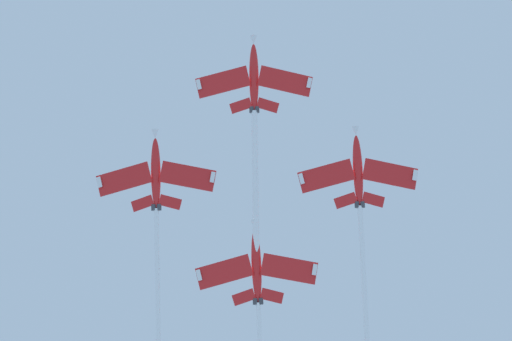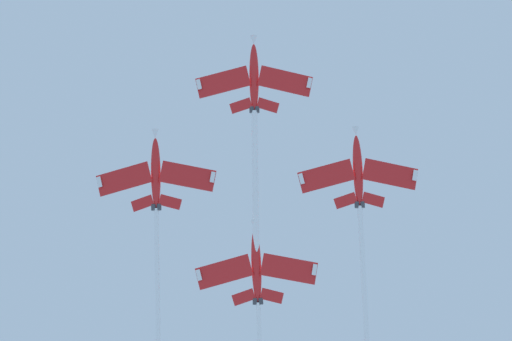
% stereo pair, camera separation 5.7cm
% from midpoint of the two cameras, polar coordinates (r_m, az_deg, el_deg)
% --- Properties ---
extents(jet_lead, '(35.25, 19.99, 21.08)m').
position_cam_midpoint_polar(jet_lead, '(156.76, -0.10, 3.13)').
color(jet_lead, red).
extents(jet_left_wing, '(41.74, 19.95, 24.05)m').
position_cam_midpoint_polar(jet_left_wing, '(153.56, 6.39, -2.89)').
color(jet_left_wing, red).
extents(jet_right_wing, '(37.66, 19.92, 22.23)m').
position_cam_midpoint_polar(jet_right_wing, '(153.76, -6.13, -2.21)').
color(jet_right_wing, red).
extents(jet_slot, '(35.50, 19.90, 20.85)m').
position_cam_midpoint_polar(jet_slot, '(151.26, 0.09, -7.69)').
color(jet_slot, red).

